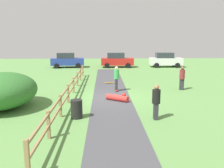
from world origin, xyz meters
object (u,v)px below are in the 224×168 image
at_px(skateboard_loose, 109,83).
at_px(parked_car_red, 117,60).
at_px(bystander_maroon, 182,77).
at_px(skater_fallen, 118,98).
at_px(parked_car_blue, 67,60).
at_px(skater_riding, 116,77).
at_px(bush_large, 2,91).
at_px(trash_bin, 77,109).
at_px(bystander_black, 156,100).
at_px(parked_car_white, 165,60).

height_order(skateboard_loose, parked_car_red, parked_car_red).
bearing_deg(parked_car_red, bystander_maroon, -74.13).
bearing_deg(skater_fallen, parked_car_blue, 108.10).
xyz_separation_m(skater_riding, parked_car_red, (0.82, 14.42, -0.05)).
bearing_deg(parked_car_blue, bystander_maroon, -53.41).
distance_m(skater_fallen, skateboard_loose, 5.68).
distance_m(bush_large, parked_car_blue, 18.41).
distance_m(trash_bin, bystander_maroon, 9.36).
xyz_separation_m(trash_bin, skateboard_loose, (1.78, 8.80, -0.36)).
xyz_separation_m(skater_riding, parked_car_blue, (-5.65, 14.41, -0.05)).
relative_size(bush_large, parked_car_red, 1.05).
distance_m(bystander_black, parked_car_blue, 21.78).
distance_m(skater_fallen, bystander_maroon, 5.79).
bearing_deg(skateboard_loose, parked_car_blue, 114.46).
xyz_separation_m(trash_bin, parked_car_blue, (-3.43, 20.25, 0.51)).
bearing_deg(skateboard_loose, bystander_maroon, -26.91).
height_order(skater_fallen, skateboard_loose, skater_fallen).
relative_size(bystander_black, parked_car_blue, 0.38).
bearing_deg(parked_car_red, bush_large, -111.57).
bearing_deg(skater_riding, bystander_black, -76.11).
distance_m(skater_riding, skateboard_loose, 3.13).
distance_m(bush_large, bystander_black, 8.26).
xyz_separation_m(skateboard_loose, bystander_black, (1.96, -9.11, 0.83)).
xyz_separation_m(bush_large, bystander_black, (7.97, -2.16, -0.06)).
bearing_deg(parked_car_white, bystander_black, -105.55).
distance_m(skater_fallen, parked_car_red, 17.16).
xyz_separation_m(skater_riding, bystander_maroon, (4.84, 0.27, -0.05)).
relative_size(skater_fallen, skateboard_loose, 1.71).
bearing_deg(bystander_maroon, bush_large, -159.34).
bearing_deg(skater_riding, skater_fallen, -91.26).
bearing_deg(bush_large, trash_bin, -23.67).
xyz_separation_m(skateboard_loose, parked_car_blue, (-5.21, 11.45, 0.87)).
xyz_separation_m(parked_car_red, parked_car_blue, (-6.48, -0.01, 0.00)).
bearing_deg(parked_car_blue, skateboard_loose, -65.54).
height_order(skater_riding, parked_car_blue, parked_car_blue).
bearing_deg(parked_car_blue, parked_car_red, 0.05).
bearing_deg(parked_car_blue, parked_car_white, 0.03).
xyz_separation_m(bystander_black, parked_car_red, (-0.70, 20.57, 0.04)).
height_order(skater_riding, skater_fallen, skater_riding).
relative_size(skater_riding, bystander_black, 1.07).
xyz_separation_m(trash_bin, bystander_maroon, (7.06, 6.12, 0.51)).
relative_size(bystander_black, bystander_maroon, 0.96).
xyz_separation_m(bystander_black, parked_car_white, (5.72, 20.57, 0.04)).
relative_size(trash_bin, skateboard_loose, 1.10).
bearing_deg(skater_fallen, parked_car_red, 87.05).
distance_m(trash_bin, parked_car_white, 22.37).
height_order(skater_riding, parked_car_white, parked_car_white).
distance_m(skater_riding, bystander_maroon, 4.85).
relative_size(bystander_maroon, parked_car_white, 0.41).
bearing_deg(parked_car_red, parked_car_white, 0.02).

